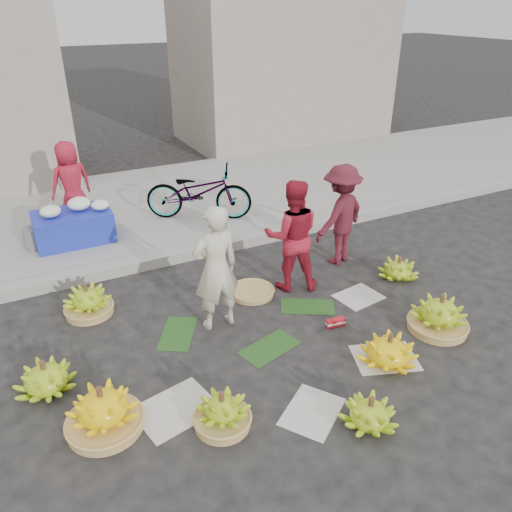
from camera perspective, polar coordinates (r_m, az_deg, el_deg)
name	(u,v)px	position (r m, az deg, el deg)	size (l,w,h in m)	color
ground	(269,335)	(5.66, 1.49, -9.07)	(80.00, 80.00, 0.00)	black
curb	(198,251)	(7.34, -6.68, 0.61)	(40.00, 0.25, 0.15)	gray
sidewalk	(156,204)	(9.19, -11.41, 5.80)	(40.00, 4.00, 0.12)	gray
building_right	(282,37)	(13.50, 3.03, 23.74)	(5.00, 3.00, 5.00)	gray
newspaper_scatter	(307,378)	(5.13, 5.87, -13.74)	(3.20, 1.80, 0.00)	silver
banana_leaves	(253,328)	(5.77, -0.34, -8.25)	(2.00, 1.00, 0.00)	#1B4316
banana_bunch_0	(103,411)	(4.70, -17.09, -16.54)	(0.66, 0.66, 0.46)	#AE8549
banana_bunch_1	(222,412)	(4.58, -3.89, -17.37)	(0.52, 0.52, 0.37)	#AE8549
banana_bunch_2	(370,414)	(4.68, 12.87, -17.14)	(0.59, 0.59, 0.31)	#7FAC18
banana_bunch_3	(389,351)	(5.36, 14.92, -10.42)	(0.61, 0.61, 0.37)	yellow
banana_bunch_4	(439,315)	(6.02, 20.22, -6.31)	(0.76, 0.76, 0.45)	#AE8549
banana_bunch_5	(398,269)	(6.95, 15.96, -1.44)	(0.49, 0.49, 0.31)	#7FAC18
banana_bunch_6	(46,378)	(5.28, -22.90, -12.70)	(0.57, 0.57, 0.35)	#7FAC18
banana_bunch_7	(88,301)	(6.26, -18.66, -4.95)	(0.56, 0.56, 0.40)	#AE8549
basket_spare	(252,292)	(6.37, -0.46, -4.14)	(0.55, 0.55, 0.06)	#AE8549
incense_stack	(336,322)	(5.85, 9.08, -7.50)	(0.22, 0.07, 0.09)	red
vendor_cream	(216,269)	(5.47, -4.61, -1.45)	(0.54, 0.35, 1.47)	beige
vendor_red	(292,236)	(6.24, 4.14, 2.34)	(0.71, 0.55, 1.46)	#B71C2D
man_striped	(340,215)	(6.97, 9.62, 4.64)	(0.92, 0.53, 1.42)	maroon
flower_table	(74,225)	(7.86, -20.12, 3.40)	(1.10, 0.69, 0.64)	#1924A6
grey_bucket	(34,238)	(7.89, -24.07, 1.87)	(0.28, 0.28, 0.31)	slate
flower_vendor	(71,183)	(8.45, -20.37, 7.87)	(0.64, 0.42, 1.31)	#B71C2D
bicycle	(199,192)	(8.19, -6.56, 7.29)	(1.71, 0.60, 0.90)	gray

